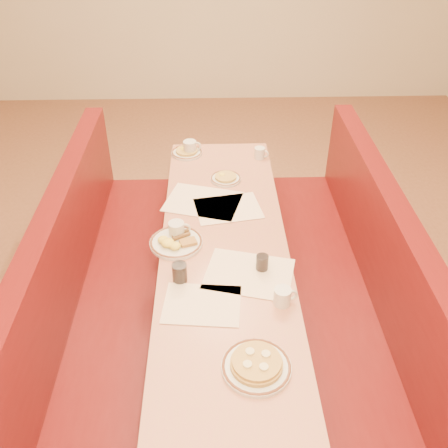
{
  "coord_description": "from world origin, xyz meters",
  "views": [
    {
      "loc": [
        -0.06,
        -2.12,
        2.47
      ],
      "look_at": [
        0.0,
        0.1,
        0.85
      ],
      "focal_mm": 40.0,
      "sensor_mm": 36.0,
      "label": 1
    }
  ],
  "objects_px": {
    "coffee_mug_a": "(283,296)",
    "coffee_mug_c": "(260,153)",
    "booth_right": "(347,297)",
    "soda_tumbler_mid": "(262,263)",
    "coffee_mug_d": "(190,147)",
    "coffee_mug_b": "(177,230)",
    "soda_tumbler_near": "(180,273)",
    "diner_table": "(224,298)",
    "booth_left": "(101,302)",
    "pancake_plate": "(256,365)",
    "eggs_plate": "(176,242)"
  },
  "relations": [
    {
      "from": "coffee_mug_a",
      "to": "coffee_mug_c",
      "type": "distance_m",
      "value": 1.44
    },
    {
      "from": "booth_right",
      "to": "soda_tumbler_mid",
      "type": "bearing_deg",
      "value": -162.42
    },
    {
      "from": "coffee_mug_a",
      "to": "coffee_mug_d",
      "type": "xyz_separation_m",
      "value": [
        -0.48,
        1.52,
        0.01
      ]
    },
    {
      "from": "coffee_mug_c",
      "to": "soda_tumbler_mid",
      "type": "height_order",
      "value": "soda_tumbler_mid"
    },
    {
      "from": "coffee_mug_b",
      "to": "soda_tumbler_near",
      "type": "xyz_separation_m",
      "value": [
        0.03,
        -0.36,
        0.0
      ]
    },
    {
      "from": "diner_table",
      "to": "booth_left",
      "type": "xyz_separation_m",
      "value": [
        -0.73,
        0.0,
        -0.01
      ]
    },
    {
      "from": "booth_left",
      "to": "diner_table",
      "type": "bearing_deg",
      "value": 0.0
    },
    {
      "from": "pancake_plate",
      "to": "coffee_mug_b",
      "type": "distance_m",
      "value": 0.99
    },
    {
      "from": "diner_table",
      "to": "coffee_mug_a",
      "type": "height_order",
      "value": "coffee_mug_a"
    },
    {
      "from": "diner_table",
      "to": "coffee_mug_a",
      "type": "xyz_separation_m",
      "value": [
        0.27,
        -0.42,
        0.42
      ]
    },
    {
      "from": "coffee_mug_c",
      "to": "coffee_mug_b",
      "type": "bearing_deg",
      "value": -98.8
    },
    {
      "from": "soda_tumbler_near",
      "to": "coffee_mug_d",
      "type": "bearing_deg",
      "value": 89.17
    },
    {
      "from": "eggs_plate",
      "to": "coffee_mug_b",
      "type": "xyz_separation_m",
      "value": [
        0.01,
        0.07,
        0.03
      ]
    },
    {
      "from": "pancake_plate",
      "to": "diner_table",
      "type": "bearing_deg",
      "value": 97.8
    },
    {
      "from": "pancake_plate",
      "to": "coffee_mug_a",
      "type": "distance_m",
      "value": 0.41
    },
    {
      "from": "pancake_plate",
      "to": "coffee_mug_c",
      "type": "height_order",
      "value": "coffee_mug_c"
    },
    {
      "from": "pancake_plate",
      "to": "coffee_mug_d",
      "type": "bearing_deg",
      "value": 99.62
    },
    {
      "from": "booth_left",
      "to": "coffee_mug_d",
      "type": "relative_size",
      "value": 19.14
    },
    {
      "from": "soda_tumbler_mid",
      "to": "soda_tumbler_near",
      "type": "bearing_deg",
      "value": -170.3
    },
    {
      "from": "coffee_mug_b",
      "to": "soda_tumbler_near",
      "type": "bearing_deg",
      "value": -97.37
    },
    {
      "from": "pancake_plate",
      "to": "coffee_mug_d",
      "type": "height_order",
      "value": "coffee_mug_d"
    },
    {
      "from": "pancake_plate",
      "to": "coffee_mug_a",
      "type": "xyz_separation_m",
      "value": [
        0.16,
        0.38,
        0.02
      ]
    },
    {
      "from": "coffee_mug_a",
      "to": "coffee_mug_b",
      "type": "relative_size",
      "value": 0.93
    },
    {
      "from": "soda_tumbler_near",
      "to": "coffee_mug_c",
      "type": "bearing_deg",
      "value": 67.89
    },
    {
      "from": "pancake_plate",
      "to": "coffee_mug_a",
      "type": "relative_size",
      "value": 2.5
    },
    {
      "from": "diner_table",
      "to": "coffee_mug_c",
      "type": "xyz_separation_m",
      "value": [
        0.28,
        1.02,
        0.42
      ]
    },
    {
      "from": "pancake_plate",
      "to": "soda_tumbler_near",
      "type": "xyz_separation_m",
      "value": [
        -0.34,
        0.55,
        0.03
      ]
    },
    {
      "from": "booth_left",
      "to": "pancake_plate",
      "type": "bearing_deg",
      "value": -43.46
    },
    {
      "from": "eggs_plate",
      "to": "coffee_mug_d",
      "type": "distance_m",
      "value": 1.06
    },
    {
      "from": "coffee_mug_c",
      "to": "soda_tumbler_mid",
      "type": "distance_m",
      "value": 1.2
    },
    {
      "from": "diner_table",
      "to": "soda_tumbler_near",
      "type": "xyz_separation_m",
      "value": [
        -0.23,
        -0.24,
        0.43
      ]
    },
    {
      "from": "pancake_plate",
      "to": "coffee_mug_a",
      "type": "bearing_deg",
      "value": 67.43
    },
    {
      "from": "coffee_mug_b",
      "to": "coffee_mug_c",
      "type": "xyz_separation_m",
      "value": [
        0.54,
        0.9,
        -0.01
      ]
    },
    {
      "from": "diner_table",
      "to": "eggs_plate",
      "type": "relative_size",
      "value": 8.51
    },
    {
      "from": "coffee_mug_a",
      "to": "soda_tumbler_near",
      "type": "distance_m",
      "value": 0.53
    },
    {
      "from": "coffee_mug_c",
      "to": "pancake_plate",
      "type": "bearing_deg",
      "value": -73.17
    },
    {
      "from": "booth_right",
      "to": "coffee_mug_b",
      "type": "distance_m",
      "value": 1.09
    },
    {
      "from": "coffee_mug_a",
      "to": "booth_right",
      "type": "bearing_deg",
      "value": 31.4
    },
    {
      "from": "booth_left",
      "to": "coffee_mug_b",
      "type": "xyz_separation_m",
      "value": [
        0.47,
        0.12,
        0.44
      ]
    },
    {
      "from": "eggs_plate",
      "to": "coffee_mug_d",
      "type": "bearing_deg",
      "value": 86.98
    },
    {
      "from": "coffee_mug_a",
      "to": "coffee_mug_b",
      "type": "distance_m",
      "value": 0.76
    },
    {
      "from": "booth_left",
      "to": "coffee_mug_d",
      "type": "height_order",
      "value": "booth_left"
    },
    {
      "from": "eggs_plate",
      "to": "soda_tumbler_near",
      "type": "height_order",
      "value": "soda_tumbler_near"
    },
    {
      "from": "booth_right",
      "to": "pancake_plate",
      "type": "distance_m",
      "value": 1.09
    },
    {
      "from": "booth_right",
      "to": "soda_tumbler_near",
      "type": "bearing_deg",
      "value": -165.8
    },
    {
      "from": "booth_right",
      "to": "soda_tumbler_near",
      "type": "relative_size",
      "value": 24.21
    },
    {
      "from": "booth_left",
      "to": "coffee_mug_b",
      "type": "bearing_deg",
      "value": 14.32
    },
    {
      "from": "coffee_mug_a",
      "to": "soda_tumbler_mid",
      "type": "xyz_separation_m",
      "value": [
        -0.08,
        0.25,
        -0.0
      ]
    },
    {
      "from": "diner_table",
      "to": "booth_left",
      "type": "distance_m",
      "value": 0.73
    },
    {
      "from": "coffee_mug_b",
      "to": "coffee_mug_d",
      "type": "bearing_deg",
      "value": 75.1
    }
  ]
}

